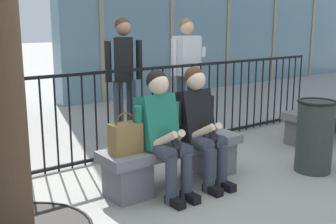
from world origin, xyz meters
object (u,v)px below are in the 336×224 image
bystander_at_railing (186,68)px  seated_person_with_phone (163,129)px  stone_bench (174,159)px  trash_can (315,135)px  stone_bench_far (328,120)px  seated_person_companion (200,122)px  handbag_on_bench (125,138)px  bystander_further_back (124,73)px

bystander_at_railing → seated_person_with_phone: bearing=-135.1°
stone_bench → bystander_at_railing: bystander_at_railing is taller
seated_person_with_phone → trash_can: bearing=-16.7°
stone_bench → bystander_at_railing: size_ratio=0.94×
trash_can → stone_bench_far: bearing=27.0°
seated_person_companion → bystander_at_railing: bearing=54.7°
seated_person_with_phone → seated_person_companion: 0.47m
bystander_at_railing → stone_bench_far: 2.18m
stone_bench → trash_can: trash_can is taller
handbag_on_bench → trash_can: size_ratio=0.48×
handbag_on_bench → bystander_at_railing: bearing=37.1°
bystander_at_railing → bystander_further_back: size_ratio=1.00×
trash_can → seated_person_companion: bearing=157.7°
handbag_on_bench → bystander_at_railing: 2.47m
trash_can → bystander_further_back: bearing=119.5°
bystander_further_back → trash_can: (1.19, -2.10, -0.58)m
bystander_further_back → seated_person_with_phone: bearing=-108.7°
stone_bench → stone_bench_far: 2.85m
stone_bench → seated_person_companion: 0.46m
stone_bench → handbag_on_bench: bearing=-179.0°
seated_person_with_phone → stone_bench_far: (3.08, 0.18, -0.38)m
seated_person_companion → handbag_on_bench: 0.82m
seated_person_with_phone → handbag_on_bench: size_ratio=3.08×
seated_person_companion → stone_bench_far: 2.65m
bystander_at_railing → trash_can: 2.19m
stone_bench_far → seated_person_companion: bearing=-176.1°
trash_can → handbag_on_bench: bearing=163.0°
bystander_at_railing → stone_bench: bearing=-133.0°
bystander_at_railing → bystander_further_back: same height
stone_bench → trash_can: bearing=-23.4°
bystander_further_back → handbag_on_bench: bearing=-121.0°
stone_bench → seated_person_companion: (0.23, -0.13, 0.38)m
seated_person_companion → trash_can: size_ratio=1.49×
stone_bench → seated_person_with_phone: (-0.23, -0.13, 0.38)m
seated_person_with_phone → bystander_further_back: 1.71m
stone_bench_far → trash_can: 1.53m
handbag_on_bench → bystander_at_railing: (1.94, 1.47, 0.40)m
seated_person_with_phone → bystander_further_back: bearing=71.3°
handbag_on_bench → seated_person_with_phone: bearing=-18.9°
stone_bench → trash_can: (1.49, -0.64, 0.15)m
seated_person_with_phone → trash_can: size_ratio=1.49×
seated_person_with_phone → seated_person_companion: same height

